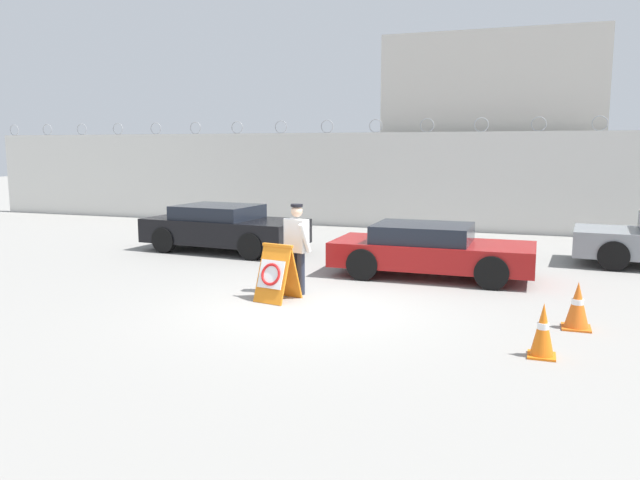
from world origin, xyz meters
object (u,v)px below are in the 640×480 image
object	(u,v)px
barricade_sign	(276,273)
parked_car_rear_sedan	(430,250)
parked_car_front_coupe	(224,227)
traffic_cone_mid	(543,330)
traffic_cone_near	(577,306)
security_guard	(297,244)

from	to	relation	value
barricade_sign	parked_car_rear_sedan	size ratio (longest dim) A/B	0.25
barricade_sign	parked_car_front_coupe	world-z (taller)	parked_car_front_coupe
traffic_cone_mid	parked_car_front_coupe	xyz separation A→B (m)	(-8.10, 6.28, 0.27)
traffic_cone_near	parked_car_front_coupe	distance (m)	9.81
parked_car_rear_sedan	barricade_sign	bearing A→B (deg)	-126.29
barricade_sign	parked_car_rear_sedan	world-z (taller)	parked_car_rear_sedan
security_guard	parked_car_rear_sedan	xyz separation A→B (m)	(2.11, 2.47, -0.37)
traffic_cone_mid	parked_car_rear_sedan	bearing A→B (deg)	115.81
traffic_cone_near	parked_car_rear_sedan	xyz separation A→B (m)	(-2.80, 3.18, 0.22)
security_guard	parked_car_rear_sedan	distance (m)	3.27
barricade_sign	traffic_cone_near	distance (m)	5.08
security_guard	traffic_cone_mid	distance (m)	5.00
traffic_cone_mid	traffic_cone_near	bearing A→B (deg)	72.18
parked_car_front_coupe	parked_car_rear_sedan	bearing A→B (deg)	-10.08
traffic_cone_mid	barricade_sign	bearing A→B (deg)	159.90
traffic_cone_near	parked_car_rear_sedan	world-z (taller)	parked_car_rear_sedan
barricade_sign	traffic_cone_near	xyz separation A→B (m)	(5.08, -0.11, -0.15)
parked_car_front_coupe	traffic_cone_near	bearing A→B (deg)	-24.01
traffic_cone_near	parked_car_rear_sedan	size ratio (longest dim) A/B	0.17
traffic_cone_mid	security_guard	bearing A→B (deg)	152.64
barricade_sign	traffic_cone_mid	size ratio (longest dim) A/B	1.41
security_guard	traffic_cone_near	xyz separation A→B (m)	(4.91, -0.71, -0.59)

